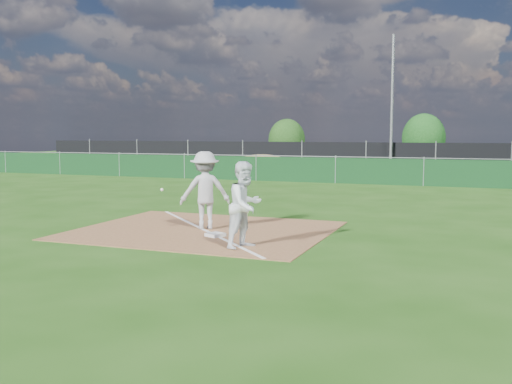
# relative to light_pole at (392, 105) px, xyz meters

# --- Properties ---
(ground) EXTENTS (90.00, 90.00, 0.00)m
(ground) POSITION_rel_light_pole_xyz_m (-1.50, -12.70, -4.00)
(ground) COLOR #1D480F
(ground) RESTS_ON ground
(infield_dirt) EXTENTS (6.00, 5.00, 0.02)m
(infield_dirt) POSITION_rel_light_pole_xyz_m (-1.50, -21.70, -3.99)
(infield_dirt) COLOR brown
(infield_dirt) RESTS_ON ground
(foul_line) EXTENTS (5.01, 5.01, 0.01)m
(foul_line) POSITION_rel_light_pole_xyz_m (-1.50, -21.70, -3.98)
(foul_line) COLOR white
(foul_line) RESTS_ON infield_dirt
(green_fence) EXTENTS (44.00, 0.05, 1.20)m
(green_fence) POSITION_rel_light_pole_xyz_m (-1.50, -7.70, -3.40)
(green_fence) COLOR #0D3316
(green_fence) RESTS_ON ground
(dirt_mound) EXTENTS (3.38, 2.60, 1.17)m
(dirt_mound) POSITION_rel_light_pole_xyz_m (-6.50, -4.20, -3.42)
(dirt_mound) COLOR #9A7E4A
(dirt_mound) RESTS_ON ground
(black_fence) EXTENTS (46.00, 0.04, 1.80)m
(black_fence) POSITION_rel_light_pole_xyz_m (-1.50, 0.30, -3.10)
(black_fence) COLOR black
(black_fence) RESTS_ON ground
(parking_lot) EXTENTS (46.00, 9.00, 0.01)m
(parking_lot) POSITION_rel_light_pole_xyz_m (-1.50, 5.30, -4.00)
(parking_lot) COLOR black
(parking_lot) RESTS_ON ground
(light_pole) EXTENTS (0.16, 0.16, 8.00)m
(light_pole) POSITION_rel_light_pole_xyz_m (0.00, 0.00, 0.00)
(light_pole) COLOR slate
(light_pole) RESTS_ON ground
(first_base) EXTENTS (0.47, 0.47, 0.07)m
(first_base) POSITION_rel_light_pole_xyz_m (-0.88, -22.38, -3.94)
(first_base) COLOR white
(first_base) RESTS_ON infield_dirt
(play_at_first) EXTENTS (1.86, 1.26, 1.90)m
(play_at_first) POSITION_rel_light_pole_xyz_m (-1.55, -21.51, -3.03)
(play_at_first) COLOR silver
(play_at_first) RESTS_ON infield_dirt
(runner) EXTENTS (0.95, 1.06, 1.80)m
(runner) POSITION_rel_light_pole_xyz_m (0.23, -23.28, -3.10)
(runner) COLOR white
(runner) RESTS_ON ground
(car_left) EXTENTS (4.84, 3.05, 1.54)m
(car_left) POSITION_rel_light_pole_xyz_m (-6.37, 4.24, -3.22)
(car_left) COLOR #A3A6AA
(car_left) RESTS_ON parking_lot
(car_mid) EXTENTS (4.58, 2.61, 1.43)m
(car_mid) POSITION_rel_light_pole_xyz_m (-1.74, 4.77, -3.28)
(car_mid) COLOR black
(car_mid) RESTS_ON parking_lot
(car_right) EXTENTS (4.37, 2.81, 1.18)m
(car_right) POSITION_rel_light_pole_xyz_m (2.19, 5.65, -3.40)
(car_right) COLOR black
(car_right) RESTS_ON parking_lot
(tree_left) EXTENTS (2.93, 2.93, 3.48)m
(tree_left) POSITION_rel_light_pole_xyz_m (-9.54, 9.70, -2.21)
(tree_left) COLOR #382316
(tree_left) RESTS_ON ground
(tree_mid) EXTENTS (3.22, 3.22, 3.82)m
(tree_mid) POSITION_rel_light_pole_xyz_m (0.93, 11.10, -2.03)
(tree_mid) COLOR #382316
(tree_mid) RESTS_ON ground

